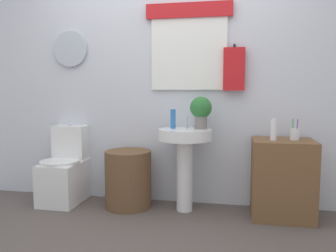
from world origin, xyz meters
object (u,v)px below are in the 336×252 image
(soap_bottle, at_px, (173,119))
(lotion_bottle, at_px, (274,130))
(toothbrush_cup, at_px, (295,134))
(wooden_cabinet, at_px, (282,179))
(potted_plant, at_px, (201,110))
(toilet, at_px, (65,173))
(laundry_hamper, at_px, (128,179))
(pedestal_sink, at_px, (185,150))

(soap_bottle, xyz_separation_m, lotion_bottle, (0.90, -0.09, -0.07))
(soap_bottle, xyz_separation_m, toothbrush_cup, (1.09, -0.03, -0.11))
(wooden_cabinet, bearing_deg, potted_plant, 175.33)
(toilet, bearing_deg, laundry_hamper, -2.87)
(laundry_hamper, relative_size, lotion_bottle, 2.94)
(toilet, xyz_separation_m, soap_bottle, (1.11, 0.02, 0.56))
(laundry_hamper, height_order, wooden_cabinet, wooden_cabinet)
(lotion_bottle, bearing_deg, potted_plant, 171.15)
(toilet, height_order, laundry_hamper, toilet)
(potted_plant, bearing_deg, wooden_cabinet, -4.67)
(lotion_bottle, distance_m, toothbrush_cup, 0.20)
(laundry_hamper, distance_m, toothbrush_cup, 1.59)
(laundry_hamper, distance_m, lotion_bottle, 1.43)
(laundry_hamper, bearing_deg, wooden_cabinet, 0.00)
(laundry_hamper, height_order, soap_bottle, soap_bottle)
(toothbrush_cup, bearing_deg, soap_bottle, 178.43)
(laundry_hamper, bearing_deg, toothbrush_cup, 0.76)
(toothbrush_cup, bearing_deg, lotion_bottle, -161.95)
(laundry_hamper, height_order, potted_plant, potted_plant)
(wooden_cabinet, bearing_deg, soap_bottle, 177.12)
(wooden_cabinet, distance_m, toothbrush_cup, 0.41)
(pedestal_sink, distance_m, lotion_bottle, 0.81)
(toilet, xyz_separation_m, wooden_cabinet, (2.11, -0.03, 0.05))
(toilet, relative_size, soap_bottle, 4.35)
(potted_plant, relative_size, lotion_bottle, 1.60)
(pedestal_sink, xyz_separation_m, toothbrush_cup, (0.97, 0.02, 0.17))
(soap_bottle, bearing_deg, laundry_hamper, -173.39)
(wooden_cabinet, height_order, toothbrush_cup, toothbrush_cup)
(soap_bottle, height_order, lotion_bottle, soap_bottle)
(pedestal_sink, bearing_deg, laundry_hamper, -180.00)
(pedestal_sink, bearing_deg, lotion_bottle, -2.93)
(toilet, relative_size, toothbrush_cup, 4.22)
(pedestal_sink, height_order, lotion_bottle, lotion_bottle)
(toothbrush_cup, bearing_deg, pedestal_sink, -178.80)
(toilet, height_order, soap_bottle, soap_bottle)
(laundry_hamper, height_order, lotion_bottle, lotion_bottle)
(toilet, bearing_deg, toothbrush_cup, -0.36)
(soap_bottle, height_order, toothbrush_cup, soap_bottle)
(wooden_cabinet, distance_m, potted_plant, 0.95)
(wooden_cabinet, xyz_separation_m, soap_bottle, (-0.99, 0.05, 0.51))
(pedestal_sink, bearing_deg, wooden_cabinet, -0.00)
(lotion_bottle, bearing_deg, laundry_hamper, 178.28)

